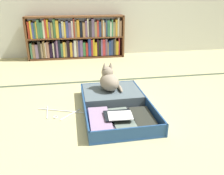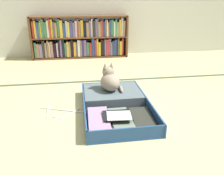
{
  "view_description": "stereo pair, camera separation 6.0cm",
  "coord_description": "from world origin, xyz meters",
  "px_view_note": "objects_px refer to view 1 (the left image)",
  "views": [
    {
      "loc": [
        -0.44,
        -1.58,
        0.97
      ],
      "look_at": [
        -0.11,
        0.29,
        0.21
      ],
      "focal_mm": 36.93,
      "sensor_mm": 36.0,
      "label": 1
    },
    {
      "loc": [
        -0.38,
        -1.59,
        0.97
      ],
      "look_at": [
        -0.11,
        0.29,
        0.21
      ],
      "focal_mm": 36.93,
      "sensor_mm": 36.0,
      "label": 2
    }
  ],
  "objects_px": {
    "bookshelf": "(76,38)",
    "clothes_hanger": "(59,113)",
    "open_suitcase": "(114,103)",
    "black_cat": "(109,80)"
  },
  "relations": [
    {
      "from": "open_suitcase",
      "to": "black_cat",
      "type": "xyz_separation_m",
      "value": [
        -0.01,
        0.19,
        0.16
      ]
    },
    {
      "from": "bookshelf",
      "to": "open_suitcase",
      "type": "xyz_separation_m",
      "value": [
        0.27,
        -1.95,
        -0.28
      ]
    },
    {
      "from": "bookshelf",
      "to": "black_cat",
      "type": "distance_m",
      "value": 1.78
    },
    {
      "from": "open_suitcase",
      "to": "black_cat",
      "type": "distance_m",
      "value": 0.25
    },
    {
      "from": "bookshelf",
      "to": "clothes_hanger",
      "type": "height_order",
      "value": "bookshelf"
    },
    {
      "from": "bookshelf",
      "to": "clothes_hanger",
      "type": "xyz_separation_m",
      "value": [
        -0.23,
        -1.97,
        -0.32
      ]
    },
    {
      "from": "bookshelf",
      "to": "black_cat",
      "type": "bearing_deg",
      "value": -81.79
    },
    {
      "from": "bookshelf",
      "to": "clothes_hanger",
      "type": "distance_m",
      "value": 2.01
    },
    {
      "from": "open_suitcase",
      "to": "black_cat",
      "type": "bearing_deg",
      "value": 94.5
    },
    {
      "from": "open_suitcase",
      "to": "clothes_hanger",
      "type": "relative_size",
      "value": 2.29
    }
  ]
}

